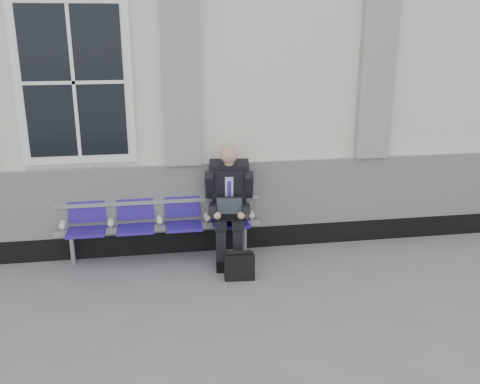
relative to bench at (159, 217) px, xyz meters
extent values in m
plane|color=slate|center=(-1.26, -1.32, -0.55)|extent=(70.00, 70.00, 0.00)
cube|color=silver|center=(-1.26, 2.18, 1.55)|extent=(14.00, 4.00, 4.20)
cube|color=black|center=(-1.26, 0.15, -0.40)|extent=(14.00, 0.10, 0.30)
cube|color=silver|center=(-1.26, 0.14, 0.20)|extent=(14.00, 0.08, 0.90)
cube|color=gray|center=(0.34, 0.12, 1.85)|extent=(0.45, 0.14, 2.40)
cube|color=gray|center=(2.84, 0.12, 1.85)|extent=(0.45, 0.14, 2.40)
cube|color=white|center=(-0.91, 0.14, 1.70)|extent=(1.35, 0.10, 1.95)
cube|color=black|center=(-0.91, 0.09, 1.70)|extent=(1.15, 0.02, 1.75)
cube|color=#9EA0A3|center=(0.00, -0.02, -0.13)|extent=(2.60, 0.07, 0.07)
cube|color=#9EA0A3|center=(0.00, 0.10, 0.18)|extent=(2.60, 0.05, 0.05)
cylinder|color=#9EA0A3|center=(-1.10, -0.02, -0.36)|extent=(0.06, 0.06, 0.39)
cylinder|color=#9EA0A3|center=(1.10, -0.02, -0.36)|extent=(0.06, 0.06, 0.39)
cube|color=#251288|center=(-0.90, -0.10, -0.10)|extent=(0.46, 0.42, 0.07)
cube|color=#251288|center=(-0.90, 0.11, 0.16)|extent=(0.46, 0.10, 0.40)
cube|color=#251288|center=(-0.30, -0.10, -0.10)|extent=(0.46, 0.42, 0.07)
cube|color=#251288|center=(-0.30, 0.11, 0.16)|extent=(0.46, 0.10, 0.40)
cube|color=#251288|center=(0.30, -0.10, -0.10)|extent=(0.46, 0.42, 0.07)
cube|color=#251288|center=(0.30, 0.11, 0.16)|extent=(0.46, 0.10, 0.40)
cube|color=#251288|center=(0.90, -0.10, -0.10)|extent=(0.46, 0.42, 0.07)
cube|color=#251288|center=(0.90, 0.11, 0.16)|extent=(0.46, 0.10, 0.40)
cylinder|color=white|center=(-1.18, -0.07, 0.00)|extent=(0.07, 0.12, 0.07)
cylinder|color=white|center=(-0.60, -0.07, 0.00)|extent=(0.07, 0.12, 0.07)
cylinder|color=white|center=(0.00, -0.07, 0.00)|extent=(0.07, 0.12, 0.07)
cylinder|color=white|center=(0.60, -0.07, 0.00)|extent=(0.07, 0.12, 0.07)
cylinder|color=white|center=(1.18, -0.07, 0.00)|extent=(0.07, 0.12, 0.07)
cube|color=black|center=(0.73, -0.48, -0.51)|extent=(0.15, 0.28, 0.09)
cube|color=black|center=(0.93, -0.51, -0.51)|extent=(0.15, 0.28, 0.09)
cube|color=black|center=(0.74, -0.42, -0.31)|extent=(0.14, 0.15, 0.47)
cube|color=black|center=(0.94, -0.45, -0.31)|extent=(0.14, 0.15, 0.47)
cube|color=black|center=(0.77, -0.19, -0.01)|extent=(0.21, 0.48, 0.14)
cube|color=black|center=(0.98, -0.22, -0.01)|extent=(0.21, 0.48, 0.14)
cube|color=black|center=(0.90, 0.00, 0.33)|extent=(0.48, 0.41, 0.65)
cube|color=#BCCAF7|center=(0.88, -0.13, 0.35)|extent=(0.12, 0.11, 0.37)
cube|color=#4B27B9|center=(0.88, -0.14, 0.33)|extent=(0.06, 0.09, 0.31)
cube|color=black|center=(0.90, -0.03, 0.64)|extent=(0.53, 0.31, 0.15)
cylinder|color=tan|center=(0.89, -0.08, 0.71)|extent=(0.11, 0.11, 0.10)
sphere|color=tan|center=(0.88, -0.15, 0.82)|extent=(0.22, 0.22, 0.22)
cube|color=black|center=(0.64, -0.07, 0.41)|extent=(0.15, 0.31, 0.38)
cube|color=black|center=(1.13, -0.14, 0.41)|extent=(0.15, 0.31, 0.38)
cube|color=black|center=(0.66, -0.26, 0.17)|extent=(0.14, 0.33, 0.15)
cube|color=black|center=(1.07, -0.32, 0.17)|extent=(0.14, 0.33, 0.15)
sphere|color=tan|center=(0.70, -0.41, 0.13)|extent=(0.09, 0.09, 0.09)
sphere|color=tan|center=(0.98, -0.45, 0.13)|extent=(0.09, 0.09, 0.09)
cube|color=black|center=(0.85, -0.35, 0.07)|extent=(0.37, 0.29, 0.02)
cube|color=black|center=(0.87, -0.23, 0.18)|extent=(0.35, 0.14, 0.22)
cube|color=black|center=(0.87, -0.24, 0.18)|extent=(0.32, 0.12, 0.19)
cube|color=black|center=(0.91, -0.79, -0.39)|extent=(0.36, 0.17, 0.32)
cylinder|color=black|center=(0.91, -0.79, -0.22)|extent=(0.28, 0.08, 0.06)
camera|label=1|loc=(-0.03, -6.48, 2.34)|focal=40.00mm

